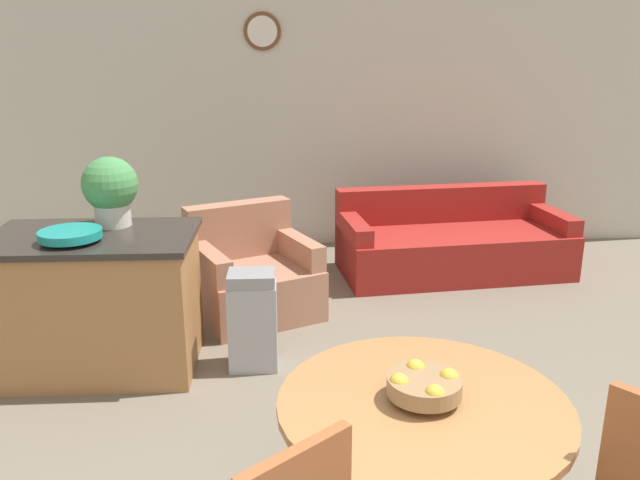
{
  "coord_description": "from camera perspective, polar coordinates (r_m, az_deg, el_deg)",
  "views": [
    {
      "loc": [
        -0.35,
        -0.96,
        2.01
      ],
      "look_at": [
        -0.16,
        2.6,
        0.94
      ],
      "focal_mm": 35.0,
      "sensor_mm": 36.0,
      "label": 1
    }
  ],
  "objects": [
    {
      "name": "kitchen_island",
      "position": [
        4.32,
        -19.71,
        -5.34
      ],
      "size": [
        1.3,
        0.83,
        0.92
      ],
      "color": "#9E6B3D",
      "rests_on": "ground_plane"
    },
    {
      "name": "potted_plant",
      "position": [
        4.29,
        -18.62,
        4.48
      ],
      "size": [
        0.36,
        0.36,
        0.46
      ],
      "color": "beige",
      "rests_on": "kitchen_island"
    },
    {
      "name": "trash_bin",
      "position": [
        4.15,
        -6.17,
        -7.31
      ],
      "size": [
        0.32,
        0.26,
        0.66
      ],
      "color": "#9E9EA3",
      "rests_on": "ground_plane"
    },
    {
      "name": "wall_back",
      "position": [
        6.65,
        -0.11,
        11.03
      ],
      "size": [
        8.0,
        0.09,
        2.7
      ],
      "color": "beige",
      "rests_on": "ground_plane"
    },
    {
      "name": "armchair",
      "position": [
        5.02,
        -6.2,
        -3.47
      ],
      "size": [
        1.15,
        1.13,
        0.85
      ],
      "rotation": [
        0.0,
        0.0,
        0.44
      ],
      "color": "#A87056",
      "rests_on": "ground_plane"
    },
    {
      "name": "teal_bowl",
      "position": [
        4.04,
        -21.86,
        0.47
      ],
      "size": [
        0.37,
        0.37,
        0.08
      ],
      "color": "teal",
      "rests_on": "kitchen_island"
    },
    {
      "name": "dining_table",
      "position": [
        2.58,
        9.25,
        -17.47
      ],
      "size": [
        1.12,
        1.12,
        0.74
      ],
      "color": "#9E6B3D",
      "rests_on": "ground_plane"
    },
    {
      "name": "fruit_bowl",
      "position": [
        2.45,
        9.51,
        -12.96
      ],
      "size": [
        0.28,
        0.28,
        0.12
      ],
      "color": "olive",
      "rests_on": "dining_table"
    },
    {
      "name": "couch",
      "position": [
        6.06,
        11.94,
        -0.34
      ],
      "size": [
        2.2,
        1.18,
        0.77
      ],
      "rotation": [
        0.0,
        0.0,
        0.12
      ],
      "color": "maroon",
      "rests_on": "ground_plane"
    }
  ]
}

